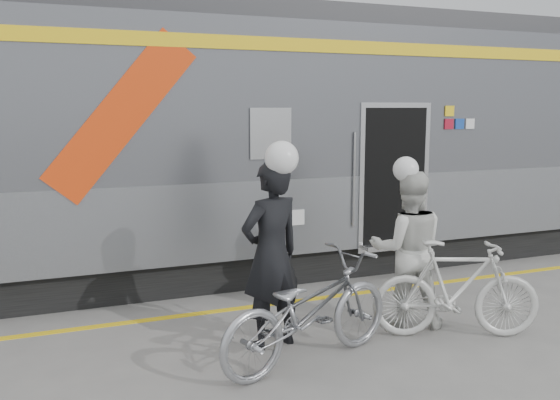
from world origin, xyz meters
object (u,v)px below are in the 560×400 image
woman (408,249)px  bicycle_right (456,289)px  bicycle_left (309,310)px  man (271,255)px

woman → bicycle_right: woman is taller
woman → bicycle_left: bearing=42.9°
bicycle_left → man: bearing=2.9°
bicycle_right → woman: bearing=50.9°
bicycle_right → man: bearing=98.1°
man → bicycle_left: size_ratio=0.95×
man → bicycle_left: 0.75m
woman → bicycle_right: 0.73m
bicycle_right → bicycle_left: bearing=113.3°
man → bicycle_left: bearing=92.9°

